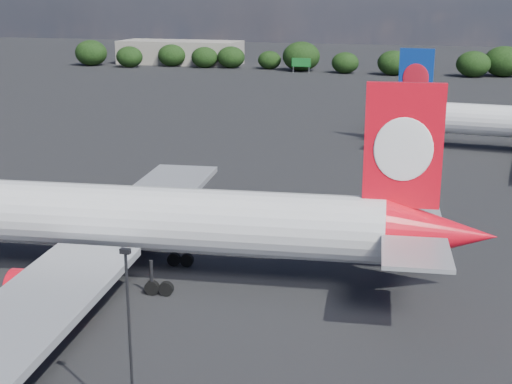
# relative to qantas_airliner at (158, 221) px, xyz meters

# --- Properties ---
(ground) EXTENTS (500.00, 500.00, 0.00)m
(ground) POSITION_rel_qantas_airliner_xyz_m (-7.87, 49.83, -5.30)
(ground) COLOR black
(ground) RESTS_ON ground
(qantas_airliner) EXTENTS (53.33, 50.82, 17.39)m
(qantas_airliner) POSITION_rel_qantas_airliner_xyz_m (0.00, 0.00, 0.00)
(qantas_airliner) COLOR silver
(qantas_airliner) RESTS_ON ground
(apron_lamp_post) EXTENTS (0.55, 0.30, 10.94)m
(apron_lamp_post) POSITION_rel_qantas_airliner_xyz_m (7.66, -20.83, 0.82)
(apron_lamp_post) COLOR black
(apron_lamp_post) RESTS_ON ground
(terminal_building) EXTENTS (42.00, 16.00, 8.00)m
(terminal_building) POSITION_rel_qantas_airliner_xyz_m (-72.87, 181.83, -1.30)
(terminal_building) COLOR gray
(terminal_building) RESTS_ON ground
(highway_sign) EXTENTS (6.00, 0.30, 4.50)m
(highway_sign) POSITION_rel_qantas_airliner_xyz_m (-25.87, 165.83, -2.17)
(highway_sign) COLOR #146624
(highway_sign) RESTS_ON ground
(billboard_yellow) EXTENTS (5.00, 0.30, 5.50)m
(billboard_yellow) POSITION_rel_qantas_airliner_xyz_m (4.13, 171.83, -1.43)
(billboard_yellow) COLOR yellow
(billboard_yellow) RESTS_ON ground
(horizon_treeline) EXTENTS (205.34, 16.47, 9.25)m
(horizon_treeline) POSITION_rel_qantas_airliner_xyz_m (1.30, 170.37, -1.36)
(horizon_treeline) COLOR black
(horizon_treeline) RESTS_ON ground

